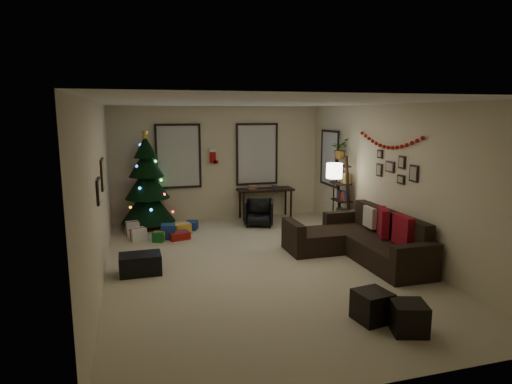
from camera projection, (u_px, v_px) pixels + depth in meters
floor at (260, 265)px, 7.42m from camera, size 7.00×7.00×0.00m
ceiling at (260, 103)px, 6.94m from camera, size 7.00×7.00×0.00m
wall_back at (218, 163)px, 10.49m from camera, size 5.00×0.00×5.00m
wall_front at (374, 249)px, 3.87m from camera, size 5.00×0.00×5.00m
wall_left at (99, 194)px, 6.50m from camera, size 0.00×7.00×7.00m
wall_right at (394, 180)px, 7.87m from camera, size 0.00×7.00×7.00m
window_back_left at (178, 156)px, 10.17m from camera, size 1.05×0.06×1.50m
window_back_right at (257, 154)px, 10.69m from camera, size 1.05×0.06×1.50m
window_right_wall at (330, 158)px, 10.24m from camera, size 0.06×0.90×1.30m
christmas_tree at (147, 186)px, 9.79m from camera, size 1.20×1.20×2.23m
presents at (165, 231)px, 9.13m from camera, size 1.50×1.01×0.30m
sofa at (361, 242)px, 7.83m from camera, size 1.75×2.55×0.84m
pillow_red_a at (403, 231)px, 7.17m from camera, size 0.18×0.51×0.50m
pillow_red_b at (383, 222)px, 7.73m from camera, size 0.31×0.51×0.49m
pillow_cream at (370, 217)px, 8.15m from camera, size 0.14×0.39×0.38m
ottoman_near at (372, 306)px, 5.41m from camera, size 0.45×0.45×0.38m
ottoman_far at (409, 318)px, 5.12m from camera, size 0.48×0.48×0.37m
desk at (265, 192)px, 10.65m from camera, size 1.35×0.48×0.73m
desk_chair at (259, 212)px, 10.00m from camera, size 0.74×0.71×0.60m
bookshelf at (342, 195)px, 9.37m from camera, size 0.30×0.50×1.67m
potted_plant at (340, 146)px, 9.37m from camera, size 0.67×0.68×0.57m
floor_lamp at (334, 176)px, 8.92m from camera, size 0.32×0.32×1.53m
art_map at (103, 174)px, 7.23m from camera, size 0.04×0.60×0.50m
art_abstract at (99, 191)px, 6.16m from camera, size 0.04×0.45×0.35m
gallery at (396, 168)px, 7.75m from camera, size 0.03×1.25×0.54m
garland at (389, 141)px, 7.87m from camera, size 0.08×1.90×0.30m
stocking_left at (213, 156)px, 10.35m from camera, size 0.20×0.05×0.36m
stocking_right at (225, 159)px, 10.62m from camera, size 0.20×0.05×0.36m
storage_bin at (140, 264)px, 7.00m from camera, size 0.65×0.44×0.32m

